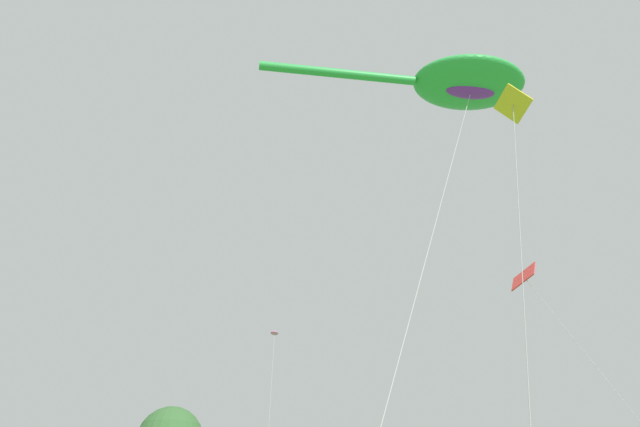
% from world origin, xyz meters
% --- Properties ---
extents(big_show_kite, '(8.49, 3.87, 14.36)m').
position_xyz_m(big_show_kite, '(4.06, 9.80, 13.94)').
color(big_show_kite, green).
rests_on(big_show_kite, ground).
extents(small_kite_box_yellow, '(1.27, 2.20, 10.50)m').
position_xyz_m(small_kite_box_yellow, '(4.44, 26.64, 9.99)').
color(small_kite_box_yellow, pink).
rests_on(small_kite_box_yellow, ground).
extents(small_kite_streamer_purple, '(2.03, 0.86, 10.44)m').
position_xyz_m(small_kite_streamer_purple, '(2.25, 6.59, 9.46)').
color(small_kite_streamer_purple, yellow).
rests_on(small_kite_streamer_purple, ground).
extents(small_kite_bird_shape, '(2.09, 5.45, 10.62)m').
position_xyz_m(small_kite_bird_shape, '(9.98, 14.12, 9.75)').
color(small_kite_bird_shape, red).
rests_on(small_kite_bird_shape, ground).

